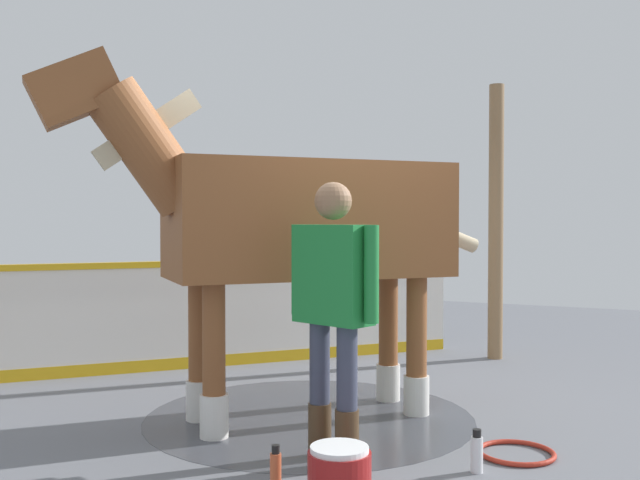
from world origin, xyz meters
TOP-DOWN VIEW (x-y plane):
  - ground_plane at (0.00, 0.00)m, footprint 16.00×16.00m
  - wet_patch at (0.24, 0.20)m, footprint 2.52×2.52m
  - barrier_wall at (1.81, -1.29)m, footprint 3.50×3.69m
  - roof_post_far at (-0.59, -2.77)m, footprint 0.16×0.16m
  - horse at (0.33, 0.30)m, footprint 2.57×2.69m
  - handler at (-0.33, 1.06)m, footprint 0.67×0.37m
  - wash_bucket at (-0.63, 1.65)m, footprint 0.34×0.34m
  - bottle_shampoo at (-1.20, 0.88)m, footprint 0.07×0.07m
  - bottle_spray at (-0.25, 1.66)m, footprint 0.06×0.06m
  - hose_coil at (-1.36, 0.46)m, footprint 0.50×0.50m

SIDE VIEW (x-z plane):
  - ground_plane at x=0.00m, z-range -0.02..0.00m
  - wet_patch at x=0.24m, z-range 0.00..0.00m
  - hose_coil at x=-1.36m, z-range 0.00..0.03m
  - bottle_shampoo at x=-1.20m, z-range -0.01..0.25m
  - bottle_spray at x=-0.25m, z-range -0.01..0.25m
  - wash_bucket at x=-0.63m, z-range 0.00..0.30m
  - barrier_wall at x=1.81m, z-range -0.04..1.06m
  - handler at x=-0.33m, z-range 0.15..1.90m
  - horse at x=0.33m, z-range 0.16..2.83m
  - roof_post_far at x=-0.59m, z-range 0.00..2.98m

